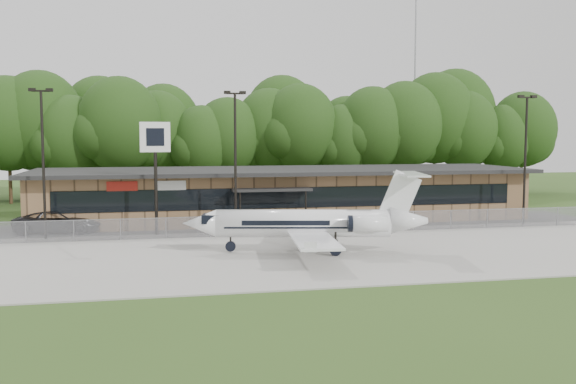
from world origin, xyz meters
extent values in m
plane|color=#314F1C|center=(0.00, 0.00, 0.00)|extent=(160.00, 160.00, 0.00)
cube|color=#9E9B93|center=(0.00, 8.00, 0.04)|extent=(64.00, 18.00, 0.08)
cube|color=#383835|center=(0.00, 19.50, 0.03)|extent=(50.00, 9.00, 0.06)
cube|color=olive|center=(0.00, 24.00, 2.00)|extent=(40.00, 10.00, 4.00)
cube|color=black|center=(0.00, 18.98, 2.30)|extent=(36.00, 0.08, 1.60)
cube|color=black|center=(0.00, 23.50, 4.15)|extent=(41.00, 11.50, 0.30)
cube|color=black|center=(-2.00, 18.40, 3.00)|extent=(6.00, 1.60, 0.20)
cube|color=#A81E14|center=(-13.00, 18.95, 3.40)|extent=(2.20, 0.06, 0.70)
cube|color=silver|center=(-9.50, 18.95, 3.40)|extent=(2.20, 0.06, 0.70)
cube|color=gray|center=(0.00, 15.00, 0.75)|extent=(46.00, 0.03, 1.50)
cube|color=gray|center=(0.00, 15.00, 1.50)|extent=(46.00, 0.04, 0.04)
cylinder|color=gray|center=(22.00, 48.00, 12.50)|extent=(0.20, 0.20, 25.00)
cylinder|color=black|center=(-18.00, 16.50, 5.00)|extent=(0.18, 0.18, 10.00)
cube|color=black|center=(-18.00, 16.50, 10.05)|extent=(1.20, 0.12, 0.12)
cube|color=black|center=(-18.55, 16.50, 10.12)|extent=(0.45, 0.30, 0.22)
cube|color=black|center=(-17.45, 16.50, 10.12)|extent=(0.45, 0.30, 0.22)
cylinder|color=black|center=(-5.00, 16.50, 5.00)|extent=(0.18, 0.18, 10.00)
cube|color=black|center=(-5.00, 16.50, 10.05)|extent=(1.20, 0.12, 0.12)
cube|color=black|center=(-5.55, 16.50, 10.12)|extent=(0.45, 0.30, 0.22)
cube|color=black|center=(-4.45, 16.50, 10.12)|extent=(0.45, 0.30, 0.22)
cylinder|color=black|center=(18.00, 16.50, 5.00)|extent=(0.18, 0.18, 10.00)
cube|color=black|center=(18.00, 16.50, 10.05)|extent=(1.20, 0.12, 0.12)
cube|color=black|center=(17.45, 16.50, 10.12)|extent=(0.45, 0.30, 0.22)
cube|color=black|center=(18.55, 16.50, 10.12)|extent=(0.45, 0.30, 0.22)
cylinder|color=white|center=(-2.04, 7.99, 1.76)|extent=(10.49, 3.75, 1.66)
cone|color=white|center=(-8.13, 9.26, 1.76)|extent=(2.37, 2.05, 1.66)
cone|color=white|center=(4.15, 6.70, 1.92)|extent=(2.57, 2.09, 1.66)
cube|color=white|center=(-2.23, 4.53, 1.30)|extent=(3.51, 6.56, 0.12)
cube|color=white|center=(-0.83, 11.23, 1.30)|extent=(3.51, 6.56, 0.12)
cylinder|color=white|center=(1.35, 5.96, 1.92)|extent=(2.42, 1.38, 0.93)
cylinder|color=white|center=(1.88, 8.50, 1.92)|extent=(2.42, 1.38, 0.93)
cube|color=white|center=(3.65, 6.80, 3.42)|extent=(2.52, 0.66, 3.12)
cube|color=white|center=(4.26, 6.67, 4.72)|extent=(2.30, 4.95, 0.10)
cube|color=black|center=(-7.42, 9.12, 2.05)|extent=(1.27, 1.43, 0.52)
cube|color=black|center=(-0.21, 7.61, 0.36)|extent=(1.32, 2.61, 0.73)
cylinder|color=black|center=(-6.30, 8.88, 0.36)|extent=(0.74, 0.74, 0.23)
imported|color=#28282A|center=(-17.57, 19.55, 0.86)|extent=(6.42, 3.47, 1.71)
cylinder|color=black|center=(-10.60, 16.80, 3.82)|extent=(0.25, 0.25, 7.65)
cube|color=silver|center=(-10.60, 16.80, 6.98)|extent=(2.12, 0.49, 2.10)
cube|color=black|center=(-10.58, 16.68, 6.98)|extent=(1.24, 0.18, 1.24)
camera|label=1|loc=(-10.84, -29.08, 7.12)|focal=40.00mm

